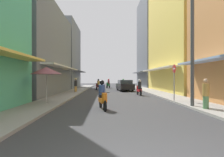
# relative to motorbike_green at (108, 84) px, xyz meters

# --- Properties ---
(ground_plane) EXTENTS (86.71, 86.71, 0.00)m
(ground_plane) POSITION_rel_motorbike_green_xyz_m (0.56, -12.98, -0.70)
(ground_plane) COLOR #38383A
(sidewalk_left) EXTENTS (2.15, 47.41, 0.12)m
(sidewalk_left) POSITION_rel_motorbike_green_xyz_m (-4.21, -12.98, -0.64)
(sidewalk_left) COLOR gray
(sidewalk_left) RESTS_ON ground
(sidewalk_right) EXTENTS (2.15, 47.41, 0.12)m
(sidewalk_right) POSITION_rel_motorbike_green_xyz_m (5.33, -12.98, -0.64)
(sidewalk_right) COLOR #9E9991
(sidewalk_right) RESTS_ON ground
(building_left_mid) EXTENTS (7.05, 12.91, 9.11)m
(building_left_mid) POSITION_rel_motorbike_green_xyz_m (-8.27, -12.04, 3.85)
(building_left_mid) COLOR slate
(building_left_mid) RESTS_ON ground
(building_left_far) EXTENTS (7.05, 9.07, 10.70)m
(building_left_far) POSITION_rel_motorbike_green_xyz_m (-8.27, -0.35, 4.64)
(building_left_far) COLOR slate
(building_left_far) RESTS_ON ground
(building_right_mid) EXTENTS (7.05, 13.63, 16.35)m
(building_right_mid) POSITION_rel_motorbike_green_xyz_m (9.40, -8.98, 7.47)
(building_right_mid) COLOR #EFD159
(building_right_mid) RESTS_ON ground
(building_right_far) EXTENTS (7.05, 10.69, 17.21)m
(building_right_far) POSITION_rel_motorbike_green_xyz_m (9.40, 3.93, 7.89)
(building_right_far) COLOR slate
(building_right_far) RESTS_ON ground
(motorbike_green) EXTENTS (0.76, 1.74, 1.58)m
(motorbike_green) POSITION_rel_motorbike_green_xyz_m (0.00, 0.00, 0.00)
(motorbike_green) COLOR black
(motorbike_green) RESTS_ON ground
(motorbike_red) EXTENTS (0.55, 1.81, 1.58)m
(motorbike_red) POSITION_rel_motorbike_green_xyz_m (2.88, -13.65, 0.00)
(motorbike_red) COLOR black
(motorbike_red) RESTS_ON ground
(motorbike_maroon) EXTENTS (0.77, 1.73, 1.58)m
(motorbike_maroon) POSITION_rel_motorbike_green_xyz_m (-1.52, -5.22, 0.00)
(motorbike_maroon) COLOR black
(motorbike_maroon) RESTS_ON ground
(motorbike_black) EXTENTS (0.55, 1.80, 1.58)m
(motorbike_black) POSITION_rel_motorbike_green_xyz_m (2.29, -2.91, 0.00)
(motorbike_black) COLOR black
(motorbike_black) RESTS_ON ground
(motorbike_orange) EXTENTS (0.63, 1.79, 1.58)m
(motorbike_orange) POSITION_rel_motorbike_green_xyz_m (-0.55, -21.82, 0.00)
(motorbike_orange) COLOR black
(motorbike_orange) RESTS_ON ground
(parked_car) EXTENTS (2.16, 4.25, 1.45)m
(parked_car) POSITION_rel_motorbike_green_xyz_m (2.11, -7.20, 0.04)
(parked_car) COLOR black
(parked_car) RESTS_ON ground
(pedestrian_midway) EXTENTS (0.34, 0.34, 1.66)m
(pedestrian_midway) POSITION_rel_motorbike_green_xyz_m (4.75, -22.45, 0.13)
(pedestrian_midway) COLOR #598C59
(pedestrian_midway) RESTS_ON ground
(pedestrian_crossing) EXTENTS (0.44, 0.44, 1.74)m
(pedestrian_crossing) POSITION_rel_motorbike_green_xyz_m (-3.88, -10.16, 0.28)
(pedestrian_crossing) COLOR #BF8C3F
(pedestrian_crossing) RESTS_ON ground
(vendor_umbrella) EXTENTS (1.90, 1.90, 2.39)m
(vendor_umbrella) POSITION_rel_motorbike_green_xyz_m (-4.08, -20.09, 1.46)
(vendor_umbrella) COLOR #99999E
(vendor_umbrella) RESTS_ON ground
(utility_pole) EXTENTS (0.20, 1.20, 7.30)m
(utility_pole) POSITION_rel_motorbike_green_xyz_m (4.51, -21.46, 3.02)
(utility_pole) COLOR #4C4C4F
(utility_pole) RESTS_ON ground
(street_sign_no_entry) EXTENTS (0.07, 0.60, 2.65)m
(street_sign_no_entry) POSITION_rel_motorbike_green_xyz_m (4.41, -18.90, 1.01)
(street_sign_no_entry) COLOR gray
(street_sign_no_entry) RESTS_ON ground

